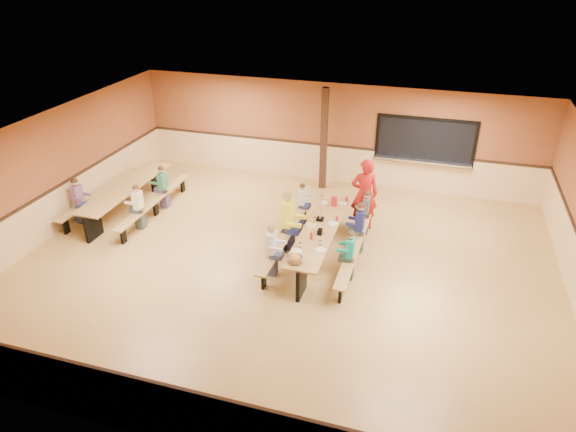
% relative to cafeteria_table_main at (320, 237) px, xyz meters
% --- Properties ---
extents(ground, '(12.00, 12.00, 0.00)m').
position_rel_cafeteria_table_main_xyz_m(ground, '(-0.64, -0.60, -0.53)').
color(ground, '#A2763D').
rests_on(ground, ground).
extents(room_envelope, '(12.04, 10.04, 3.02)m').
position_rel_cafeteria_table_main_xyz_m(room_envelope, '(-0.64, -0.60, 0.16)').
color(room_envelope, brown).
rests_on(room_envelope, ground).
extents(kitchen_pass_through, '(2.78, 0.28, 1.38)m').
position_rel_cafeteria_table_main_xyz_m(kitchen_pass_through, '(1.96, 4.37, 0.96)').
color(kitchen_pass_through, black).
rests_on(kitchen_pass_through, ground).
extents(structural_post, '(0.18, 0.18, 3.00)m').
position_rel_cafeteria_table_main_xyz_m(structural_post, '(-0.84, 3.80, 0.97)').
color(structural_post, '#311B10').
rests_on(structural_post, ground).
extents(cafeteria_table_main, '(1.91, 3.70, 0.74)m').
position_rel_cafeteria_table_main_xyz_m(cafeteria_table_main, '(0.00, 0.00, 0.00)').
color(cafeteria_table_main, '#A67B42').
rests_on(cafeteria_table_main, ground).
extents(cafeteria_table_second, '(1.91, 3.70, 0.74)m').
position_rel_cafeteria_table_main_xyz_m(cafeteria_table_second, '(-5.53, 0.76, 0.00)').
color(cafeteria_table_second, '#A67B42').
rests_on(cafeteria_table_second, ground).
extents(seated_child_white_left, '(0.38, 0.31, 1.23)m').
position_rel_cafeteria_table_main_xyz_m(seated_child_white_left, '(-0.83, -1.02, 0.09)').
color(seated_child_white_left, white).
rests_on(seated_child_white_left, ground).
extents(seated_adult_yellow, '(0.50, 0.41, 1.49)m').
position_rel_cafeteria_table_main_xyz_m(seated_adult_yellow, '(-0.83, 0.17, 0.22)').
color(seated_adult_yellow, '#FFF537').
rests_on(seated_adult_yellow, ground).
extents(seated_child_grey_left, '(0.32, 0.26, 1.10)m').
position_rel_cafeteria_table_main_xyz_m(seated_child_grey_left, '(-0.83, 1.47, 0.03)').
color(seated_child_grey_left, silver).
rests_on(seated_child_grey_left, ground).
extents(seated_child_teal_right, '(0.34, 0.28, 1.16)m').
position_rel_cafeteria_table_main_xyz_m(seated_child_teal_right, '(0.83, -0.68, 0.05)').
color(seated_child_teal_right, '#0E8871').
rests_on(seated_child_teal_right, ground).
extents(seated_child_navy_right, '(0.39, 0.32, 1.25)m').
position_rel_cafeteria_table_main_xyz_m(seated_child_navy_right, '(0.83, 0.52, 0.10)').
color(seated_child_navy_right, '#191B51').
rests_on(seated_child_navy_right, ground).
extents(seated_child_char_right, '(0.32, 0.27, 1.12)m').
position_rel_cafeteria_table_main_xyz_m(seated_child_char_right, '(0.83, 1.43, 0.03)').
color(seated_child_char_right, '#474951').
rests_on(seated_child_char_right, ground).
extents(seated_child_purple_sec, '(0.38, 0.31, 1.23)m').
position_rel_cafeteria_table_main_xyz_m(seated_child_purple_sec, '(-6.36, -0.18, 0.09)').
color(seated_child_purple_sec, '#785175').
rests_on(seated_child_purple_sec, ground).
extents(seated_child_green_sec, '(0.36, 0.30, 1.20)m').
position_rel_cafeteria_table_main_xyz_m(seated_child_green_sec, '(-4.71, 1.26, 0.07)').
color(seated_child_green_sec, '#327352').
rests_on(seated_child_green_sec, ground).
extents(seated_child_tan_sec, '(0.36, 0.29, 1.19)m').
position_rel_cafeteria_table_main_xyz_m(seated_child_tan_sec, '(-4.71, 0.00, 0.07)').
color(seated_child_tan_sec, beige).
rests_on(seated_child_tan_sec, ground).
extents(standing_woman, '(0.79, 0.63, 1.87)m').
position_rel_cafeteria_table_main_xyz_m(standing_woman, '(0.72, 1.68, 0.41)').
color(standing_woman, '#B01814').
rests_on(standing_woman, ground).
extents(punch_pitcher, '(0.16, 0.16, 0.22)m').
position_rel_cafeteria_table_main_xyz_m(punch_pitcher, '(0.05, 1.23, 0.32)').
color(punch_pitcher, red).
rests_on(punch_pitcher, cafeteria_table_main).
extents(chip_bowl, '(0.32, 0.32, 0.15)m').
position_rel_cafeteria_table_main_xyz_m(chip_bowl, '(-0.16, -1.51, 0.29)').
color(chip_bowl, orange).
rests_on(chip_bowl, cafeteria_table_main).
extents(napkin_dispenser, '(0.10, 0.14, 0.13)m').
position_rel_cafeteria_table_main_xyz_m(napkin_dispenser, '(0.06, -0.26, 0.28)').
color(napkin_dispenser, black).
rests_on(napkin_dispenser, cafeteria_table_main).
extents(condiment_mustard, '(0.06, 0.06, 0.17)m').
position_rel_cafeteria_table_main_xyz_m(condiment_mustard, '(-0.20, 0.08, 0.30)').
color(condiment_mustard, yellow).
rests_on(condiment_mustard, cafeteria_table_main).
extents(condiment_ketchup, '(0.06, 0.06, 0.17)m').
position_rel_cafeteria_table_main_xyz_m(condiment_ketchup, '(-0.06, -0.53, 0.30)').
color(condiment_ketchup, '#B2140F').
rests_on(condiment_ketchup, cafeteria_table_main).
extents(table_paddle, '(0.16, 0.16, 0.56)m').
position_rel_cafeteria_table_main_xyz_m(table_paddle, '(-0.09, 0.39, 0.35)').
color(table_paddle, black).
rests_on(table_paddle, cafeteria_table_main).
extents(place_settings, '(0.65, 3.30, 0.11)m').
position_rel_cafeteria_table_main_xyz_m(place_settings, '(0.00, -0.00, 0.27)').
color(place_settings, beige).
rests_on(place_settings, cafeteria_table_main).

